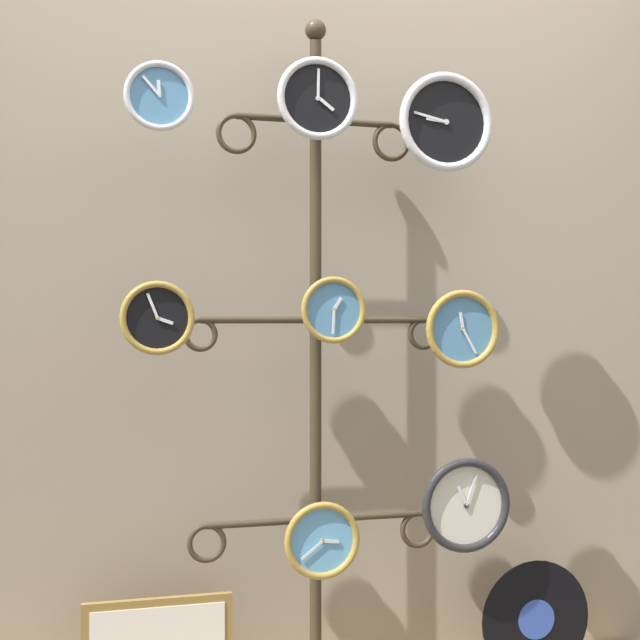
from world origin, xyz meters
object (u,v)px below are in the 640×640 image
(clock_middle_right, at_px, (462,329))
(clock_bottom_center, at_px, (322,540))
(clock_top_center, at_px, (317,99))
(display_stand, at_px, (316,508))
(clock_top_right, at_px, (446,122))
(clock_middle_left, at_px, (157,318))
(vinyl_record, at_px, (536,619))
(clock_top_left, at_px, (159,97))
(clock_middle_center, at_px, (333,310))
(clock_bottom_right, at_px, (465,505))

(clock_middle_right, distance_m, clock_bottom_center, 0.73)
(clock_top_center, xyz_separation_m, clock_middle_right, (0.44, 0.02, -0.64))
(display_stand, distance_m, clock_middle_right, 0.67)
(clock_top_right, xyz_separation_m, clock_middle_left, (-0.83, -0.02, -0.57))
(clock_bottom_center, distance_m, vinyl_record, 0.74)
(clock_top_right, height_order, clock_middle_right, clock_top_right)
(clock_top_center, bearing_deg, clock_top_left, 179.19)
(display_stand, relative_size, clock_bottom_center, 9.29)
(clock_top_center, xyz_separation_m, clock_middle_left, (-0.44, 0.01, -0.61))
(clock_middle_left, xyz_separation_m, clock_middle_center, (0.49, 0.00, 0.02))
(clock_middle_left, relative_size, vinyl_record, 0.56)
(clock_top_center, relative_size, clock_middle_right, 1.00)
(clock_bottom_right, bearing_deg, display_stand, 164.68)
(clock_bottom_center, bearing_deg, clock_top_right, 3.71)
(clock_top_right, bearing_deg, clock_middle_left, -178.77)
(display_stand, xyz_separation_m, clock_middle_right, (0.42, -0.09, 0.52))
(clock_middle_left, bearing_deg, clock_top_left, -35.97)
(clock_top_right, relative_size, clock_bottom_center, 1.34)
(clock_middle_left, height_order, clock_middle_right, clock_middle_left)
(clock_top_center, bearing_deg, clock_bottom_right, -0.20)
(display_stand, relative_size, clock_bottom_right, 7.34)
(clock_top_right, height_order, clock_middle_center, clock_top_right)
(clock_middle_center, distance_m, clock_middle_right, 0.40)
(clock_top_center, height_order, clock_bottom_center, clock_top_center)
(clock_bottom_right, xyz_separation_m, vinyl_record, (0.25, 0.04, -0.37))
(clock_top_center, relative_size, vinyl_record, 0.65)
(clock_middle_center, bearing_deg, clock_bottom_center, -163.76)
(clock_middle_left, bearing_deg, clock_top_center, -1.25)
(display_stand, height_order, clock_middle_center, display_stand)
(display_stand, height_order, clock_top_left, display_stand)
(clock_middle_left, bearing_deg, display_stand, 12.66)
(clock_top_center, xyz_separation_m, vinyl_record, (0.69, 0.04, -1.51))
(clock_top_left, relative_size, clock_middle_right, 0.81)
(display_stand, bearing_deg, clock_top_center, -102.39)
(vinyl_record, bearing_deg, clock_top_center, -176.44)
(clock_middle_center, xyz_separation_m, vinyl_record, (0.64, 0.03, -0.93))
(clock_top_left, height_order, clock_middle_center, clock_top_left)
(clock_middle_center, bearing_deg, display_stand, 103.67)
(clock_bottom_right, bearing_deg, clock_middle_left, 179.28)
(clock_top_right, distance_m, clock_bottom_center, 1.25)
(display_stand, height_order, clock_middle_right, display_stand)
(clock_middle_right, height_order, clock_bottom_center, clock_middle_right)
(display_stand, bearing_deg, clock_bottom_center, -95.82)
(clock_middle_center, height_order, clock_bottom_center, clock_middle_center)
(clock_top_left, distance_m, clock_bottom_center, 1.28)
(clock_middle_right, distance_m, clock_bottom_right, 0.51)
(clock_middle_left, relative_size, clock_bottom_center, 0.91)
(clock_top_left, distance_m, clock_top_right, 0.83)
(clock_bottom_center, bearing_deg, vinyl_record, 3.40)
(clock_top_right, distance_m, clock_middle_right, 0.60)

